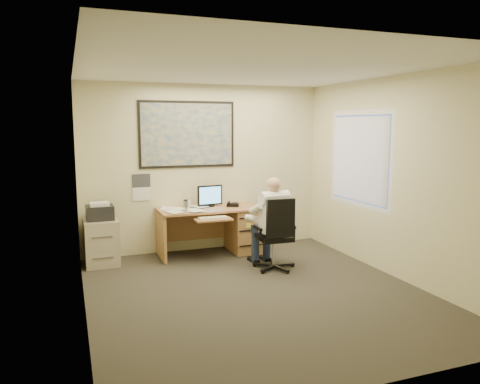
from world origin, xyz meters
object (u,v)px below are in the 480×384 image
object	(u,v)px
filing_cabinet	(101,238)
person	(274,223)
desk	(229,226)
office_chair	(276,249)

from	to	relation	value
filing_cabinet	person	xyz separation A→B (m)	(2.31, -1.06, 0.26)
desk	filing_cabinet	size ratio (longest dim) A/B	1.72
filing_cabinet	office_chair	world-z (taller)	office_chair
desk	filing_cabinet	bearing A→B (deg)	179.52
desk	filing_cabinet	xyz separation A→B (m)	(-2.00, 0.02, -0.04)
filing_cabinet	person	bearing A→B (deg)	-26.46
desk	office_chair	xyz separation A→B (m)	(0.32, -1.12, -0.13)
filing_cabinet	desk	bearing A→B (deg)	-2.32
filing_cabinet	office_chair	xyz separation A→B (m)	(2.31, -1.14, -0.09)
filing_cabinet	office_chair	bearing A→B (deg)	-28.04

